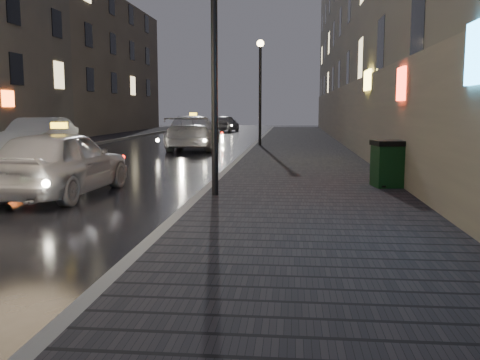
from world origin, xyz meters
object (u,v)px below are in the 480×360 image
at_px(lamp_far, 260,79).
at_px(trash_bin, 388,163).
at_px(car_far, 225,123).
at_px(lamp_near, 214,37).
at_px(taxi_mid, 193,133).
at_px(taxi_near, 61,162).
at_px(car_left_mid, 38,138).

xyz_separation_m(lamp_far, trash_bin, (3.95, -14.35, -2.77)).
distance_m(trash_bin, car_far, 34.65).
relative_size(lamp_near, car_far, 1.24).
height_order(trash_bin, car_far, car_far).
bearing_deg(taxi_mid, car_far, -91.65).
bearing_deg(taxi_mid, taxi_near, 83.93).
relative_size(trash_bin, car_far, 0.26).
relative_size(taxi_near, taxi_mid, 0.79).
distance_m(lamp_near, car_far, 35.68).
bearing_deg(taxi_near, car_far, -86.16).
relative_size(taxi_near, car_far, 1.08).
relative_size(car_left_mid, car_far, 1.17).
distance_m(taxi_near, taxi_mid, 14.38).
bearing_deg(taxi_mid, trash_bin, 114.24).
bearing_deg(car_far, taxi_mid, 100.64).
xyz_separation_m(lamp_near, taxi_near, (-3.66, 0.45, -2.71)).
relative_size(trash_bin, taxi_near, 0.24).
height_order(car_left_mid, taxi_mid, taxi_mid).
distance_m(lamp_far, car_left_mid, 11.14).
height_order(trash_bin, car_left_mid, car_left_mid).
bearing_deg(lamp_far, taxi_near, -103.25).
bearing_deg(lamp_near, lamp_far, 90.00).
bearing_deg(trash_bin, taxi_near, 179.01).
distance_m(taxi_near, car_far, 34.88).
height_order(lamp_far, car_left_mid, lamp_far).
distance_m(car_left_mid, taxi_mid, 7.59).
height_order(car_left_mid, car_far, car_left_mid).
height_order(lamp_near, taxi_mid, lamp_near).
relative_size(lamp_far, car_left_mid, 1.06).
xyz_separation_m(lamp_near, car_far, (-4.20, 35.33, -2.76)).
xyz_separation_m(trash_bin, car_left_mid, (-12.60, 7.85, 0.11)).
height_order(taxi_near, car_left_mid, car_left_mid).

